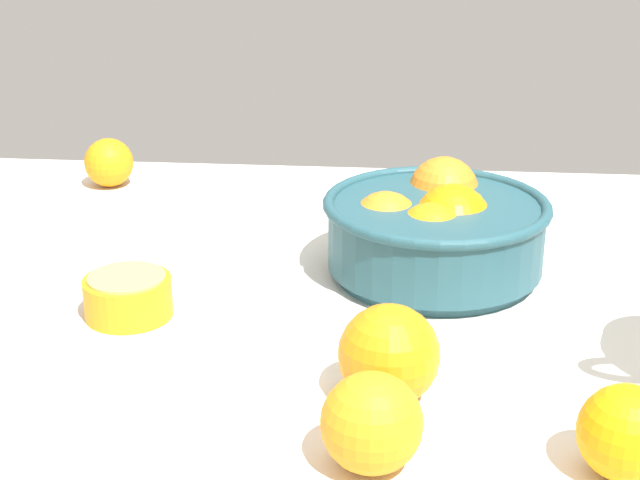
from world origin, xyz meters
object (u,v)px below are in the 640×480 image
at_px(orange_half_0, 128,296).
at_px(loose_orange_4, 626,433).
at_px(fruit_bowl, 434,230).
at_px(loose_orange_3, 109,163).
at_px(cutting_board, 132,329).
at_px(loose_orange_1, 389,355).
at_px(loose_orange_2, 372,423).

relative_size(orange_half_0, loose_orange_4, 1.16).
relative_size(fruit_bowl, loose_orange_3, 3.63).
distance_m(fruit_bowl, cutting_board, 0.34).
bearing_deg(cutting_board, fruit_bowl, 31.11).
bearing_deg(loose_orange_4, loose_orange_1, 152.41).
bearing_deg(cutting_board, loose_orange_1, -21.12).
bearing_deg(orange_half_0, cutting_board, -66.29).
relative_size(loose_orange_1, loose_orange_4, 1.18).
relative_size(cutting_board, loose_orange_4, 4.57).
xyz_separation_m(fruit_bowl, cutting_board, (-0.29, -0.17, -0.04)).
distance_m(loose_orange_2, loose_orange_4, 0.19).
bearing_deg(loose_orange_3, loose_orange_1, -53.45).
distance_m(cutting_board, loose_orange_3, 0.46).
distance_m(loose_orange_2, loose_orange_3, 0.74).
height_order(loose_orange_1, loose_orange_2, loose_orange_1).
relative_size(cutting_board, loose_orange_3, 4.95).
relative_size(fruit_bowl, loose_orange_2, 3.15).
height_order(cutting_board, loose_orange_3, loose_orange_3).
height_order(cutting_board, loose_orange_2, loose_orange_2).
relative_size(cutting_board, loose_orange_1, 3.86).
bearing_deg(loose_orange_3, loose_orange_2, -58.65).
relative_size(orange_half_0, loose_orange_3, 1.26).
distance_m(cutting_board, loose_orange_2, 0.31).
bearing_deg(loose_orange_2, loose_orange_3, 121.35).
xyz_separation_m(loose_orange_2, loose_orange_3, (-0.38, 0.63, -0.01)).
height_order(fruit_bowl, loose_orange_4, fruit_bowl).
height_order(fruit_bowl, loose_orange_2, fruit_bowl).
bearing_deg(loose_orange_1, loose_orange_2, -96.18).
bearing_deg(loose_orange_2, fruit_bowl, 81.72).
relative_size(fruit_bowl, loose_orange_1, 2.84).
xyz_separation_m(fruit_bowl, orange_half_0, (-0.29, -0.16, -0.02)).
distance_m(loose_orange_3, loose_orange_4, 0.84).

